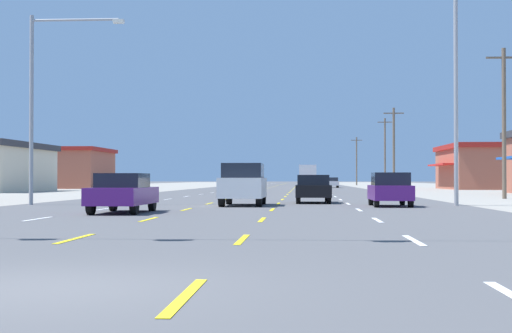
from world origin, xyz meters
TOP-DOWN VIEW (x-y plane):
  - ground_plane at (0.00, 66.00)m, footprint 572.00×572.00m
  - lot_apron_left at (-24.75, 66.00)m, footprint 28.00×440.00m
  - lane_markings at (0.00, 104.50)m, footprint 10.64×227.60m
  - sedan_inner_left_nearest at (-3.63, 18.92)m, footprint 1.80×4.50m
  - hatchback_far_right_near at (6.96, 26.13)m, footprint 1.72×3.90m
  - suv_center_turn_mid at (0.19, 26.83)m, footprint 1.98×4.90m
  - sedan_inner_right_midfar at (3.52, 30.92)m, footprint 1.80×4.50m
  - sedan_inner_right_far at (3.69, 58.67)m, footprint 1.80×4.50m
  - suv_inner_left_farther at (-3.33, 64.94)m, footprint 1.98×4.90m
  - sedan_far_right_farthest at (7.10, 98.68)m, footprint 1.80×4.50m
  - box_truck_inner_right_distant_a at (3.64, 100.03)m, footprint 2.40×7.20m
  - sedan_far_left_distant_b at (-6.89, 127.59)m, footprint 1.80×4.50m
  - hatchback_inner_right_distant_c at (3.45, 129.48)m, footprint 1.72×3.90m
  - storefront_left_row_2 at (-27.58, 89.44)m, footprint 9.10×12.85m
  - storefront_right_row_2 at (25.29, 85.46)m, footprint 11.05×15.80m
  - streetlight_left_row_0 at (-9.63, 27.16)m, footprint 4.64×0.26m
  - streetlight_right_row_0 at (9.64, 27.16)m, footprint 4.88×0.26m
  - utility_pole_right_row_0 at (15.62, 39.61)m, footprint 2.20×0.26m
  - utility_pole_right_row_1 at (12.89, 74.31)m, footprint 2.20×0.26m
  - utility_pole_right_row_2 at (15.44, 106.85)m, footprint 2.20×0.26m
  - utility_pole_right_row_3 at (13.45, 139.53)m, footprint 2.20×0.26m

SIDE VIEW (x-z plane):
  - ground_plane at x=0.00m, z-range 0.00..0.00m
  - lot_apron_left at x=-24.75m, z-range 0.00..0.01m
  - lane_markings at x=0.00m, z-range 0.00..0.01m
  - sedan_inner_left_nearest at x=-3.63m, z-range 0.03..1.49m
  - sedan_inner_right_midfar at x=3.52m, z-range 0.03..1.49m
  - sedan_inner_right_far at x=3.69m, z-range 0.03..1.49m
  - sedan_far_right_farthest at x=7.10m, z-range 0.03..1.49m
  - sedan_far_left_distant_b at x=-6.89m, z-range 0.03..1.49m
  - hatchback_far_right_near at x=6.96m, z-range 0.01..1.55m
  - hatchback_inner_right_distant_c at x=3.45m, z-range 0.01..1.55m
  - suv_center_turn_mid at x=0.19m, z-range 0.04..2.02m
  - suv_inner_left_farther at x=-3.33m, z-range 0.04..2.02m
  - box_truck_inner_right_distant_a at x=3.64m, z-range 0.22..3.45m
  - storefront_left_row_2 at x=-27.58m, z-range 0.03..5.34m
  - storefront_right_row_2 at x=25.29m, z-range 0.03..5.46m
  - utility_pole_right_row_1 at x=12.89m, z-range 0.19..9.23m
  - utility_pole_right_row_3 at x=13.45m, z-range 0.19..9.63m
  - utility_pole_right_row_0 at x=15.62m, z-range 0.20..9.69m
  - streetlight_left_row_0 at x=-9.63m, z-range 0.82..10.02m
  - utility_pole_right_row_2 at x=15.44m, z-range 0.20..10.70m
  - streetlight_right_row_0 at x=9.64m, z-range 0.87..11.35m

